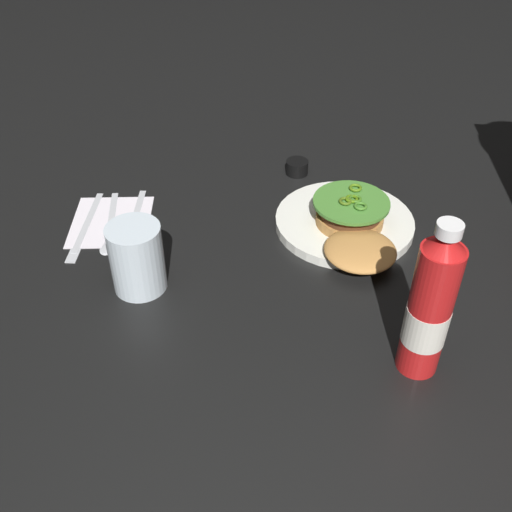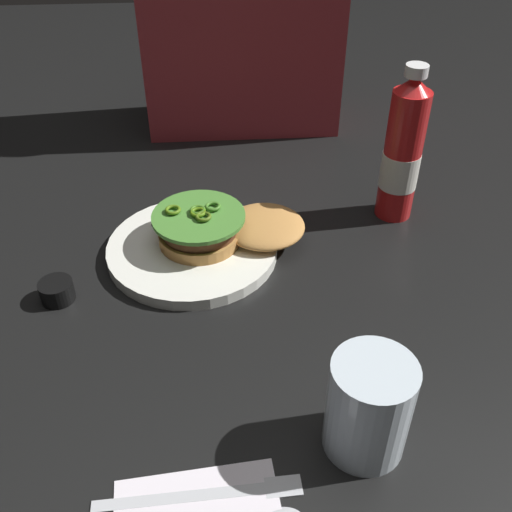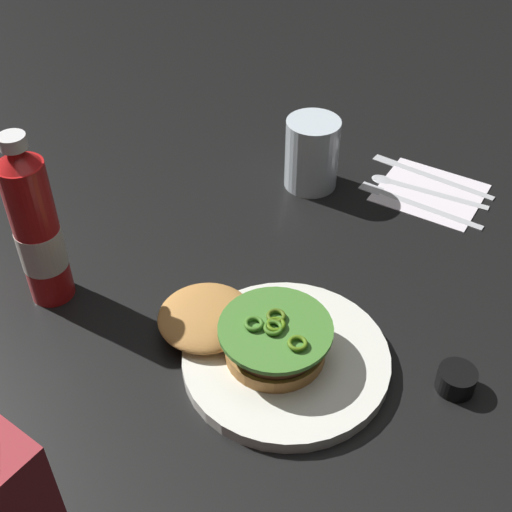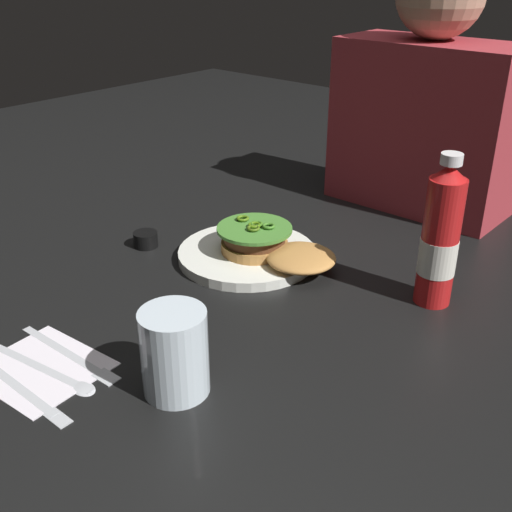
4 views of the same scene
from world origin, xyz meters
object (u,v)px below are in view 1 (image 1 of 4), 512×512
Objects in this scene: ketchup_bottle at (429,309)px; dinner_plate at (344,222)px; burger_sandwich at (354,225)px; water_glass at (137,258)px; napkin at (111,221)px; butter_knife at (84,229)px; condiment_cup at (297,167)px; spoon_utensil at (109,229)px; fork_utensil at (132,226)px.

dinner_plate is at bearing -165.53° from ketchup_bottle.
burger_sandwich is at bearing -165.35° from ketchup_bottle.
napkin is at bearing -151.74° from water_glass.
burger_sandwich is 0.44m from napkin.
butter_knife is (0.03, -0.04, 0.00)m from napkin.
water_glass is 0.20m from butter_knife.
water_glass is (0.13, -0.34, 0.02)m from burger_sandwich.
burger_sandwich is at bearing 23.43° from condiment_cup.
ketchup_bottle is 1.28× the size of spoon_utensil.
burger_sandwich is 1.42× the size of napkin.
dinner_plate is at bearing 94.04° from fork_utensil.
spoon_utensil is at bearing 9.12° from napkin.
napkin is (0.19, -0.34, -0.01)m from condiment_cup.
dinner_plate is 0.34m from ketchup_bottle.
fork_utensil is at bearing -55.16° from condiment_cup.
spoon_utensil is (0.22, -0.33, -0.01)m from condiment_cup.
ketchup_bottle is 0.56m from fork_utensil.
ketchup_bottle is at bearing 60.87° from spoon_utensil.
burger_sandwich is at bearing 13.40° from dinner_plate.
dinner_plate is at bearing 118.33° from water_glass.
condiment_cup is 0.39m from napkin.
butter_knife is at bearing -88.62° from spoon_utensil.
napkin is at bearing 125.92° from butter_knife.
condiment_cup is 0.22× the size of butter_knife.
butter_knife reaches higher than napkin.
ketchup_bottle is 1.16× the size of butter_knife.
burger_sandwich reaches higher than dinner_plate.
burger_sandwich is 1.94× the size of water_glass.
fork_utensil is at bearing -162.62° from water_glass.
condiment_cup is 0.24× the size of spoon_utensil.
water_glass reaches higher than condiment_cup.
spoon_utensil is (-0.01, -0.43, -0.03)m from burger_sandwich.
ketchup_bottle reaches higher than condiment_cup.
fork_utensil is at bearing 69.80° from napkin.
water_glass reaches higher than butter_knife.
fork_utensil is (-0.01, 0.04, 0.00)m from spoon_utensil.
condiment_cup is at bearing 120.08° from butter_knife.
dinner_plate is 0.38m from fork_utensil.
burger_sandwich reaches higher than butter_knife.
ketchup_bottle is at bearing 71.39° from water_glass.
condiment_cup is at bearing -154.14° from dinner_plate.
water_glass is 0.56× the size of fork_utensil.
butter_knife is (-0.01, -0.48, -0.03)m from burger_sandwich.
fork_utensil reaches higher than napkin.
butter_knife is 1.11× the size of spoon_utensil.
condiment_cup is (-0.23, -0.10, -0.02)m from burger_sandwich.
napkin is 0.03m from spoon_utensil.
butter_knife is 0.05m from spoon_utensil.
water_glass is 0.73× the size of napkin.
fork_utensil is (0.02, 0.04, 0.00)m from napkin.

